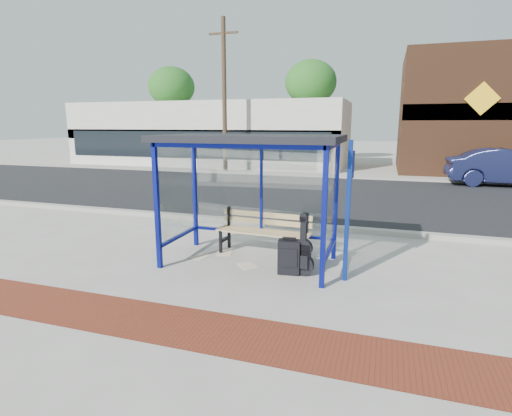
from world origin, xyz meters
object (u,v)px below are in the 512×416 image
(guitar_bag, at_px, (303,254))
(suitcase, at_px, (289,257))
(parked_car, at_px, (508,168))
(bench, at_px, (264,230))
(backpack, at_px, (286,263))

(guitar_bag, bearing_deg, suitcase, -176.76)
(suitcase, height_order, parked_car, parked_car)
(bench, distance_m, backpack, 1.15)
(guitar_bag, height_order, parked_car, parked_car)
(suitcase, xyz_separation_m, backpack, (-0.07, 0.07, -0.14))
(bench, bearing_deg, backpack, -48.64)
(parked_car, bearing_deg, guitar_bag, 152.99)
(parked_car, bearing_deg, bench, 147.72)
(backpack, xyz_separation_m, parked_car, (6.58, 12.95, 0.63))
(suitcase, relative_size, parked_car, 0.14)
(guitar_bag, bearing_deg, bench, 139.88)
(bench, relative_size, guitar_bag, 1.82)
(guitar_bag, xyz_separation_m, parked_car, (6.27, 13.01, 0.41))
(guitar_bag, distance_m, backpack, 0.39)
(guitar_bag, xyz_separation_m, backpack, (-0.31, 0.07, -0.22))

